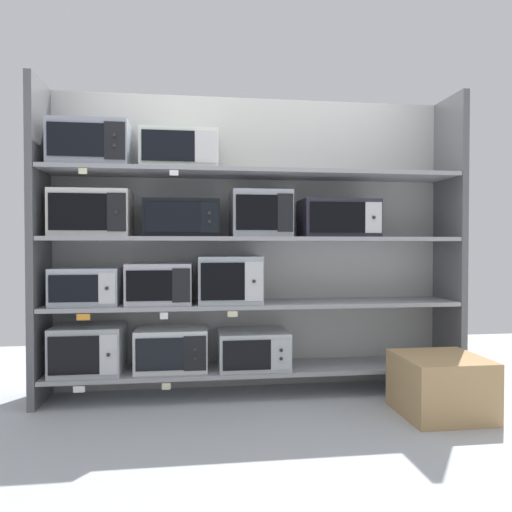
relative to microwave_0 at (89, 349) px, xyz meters
name	(u,v)px	position (x,y,z in m)	size (l,w,h in m)	color
ground	(280,452)	(1.19, -1.00, -0.38)	(6.98, 6.00, 0.02)	#B2B7BC
back_panel	(252,243)	(1.19, 0.24, 0.75)	(3.18, 0.04, 2.24)	#B2B2AD
upright_left	(39,242)	(-0.33, 0.00, 0.75)	(0.05, 0.43, 2.24)	#5B5B5E
upright_right	(450,243)	(2.71, 0.00, 0.75)	(0.05, 0.43, 2.24)	#5B5B5E
shelf_0	(256,369)	(1.19, 0.00, -0.18)	(2.98, 0.43, 0.03)	#99999E
microwave_0	(89,349)	(0.00, 0.00, 0.00)	(0.48, 0.42, 0.34)	#A0A6A8
microwave_1	(171,349)	(0.58, 0.00, -0.02)	(0.51, 0.35, 0.30)	silver
microwave_2	(253,349)	(1.17, 0.00, -0.03)	(0.51, 0.42, 0.27)	#B9BFC0
price_tag_0	(79,389)	(-0.02, -0.22, -0.22)	(0.08, 0.00, 0.04)	white
price_tag_1	(166,386)	(0.55, -0.22, -0.22)	(0.06, 0.00, 0.04)	beige
shelf_1	(256,304)	(1.19, 0.00, 0.30)	(2.98, 0.43, 0.03)	#99999E
microwave_3	(87,286)	(-0.01, 0.00, 0.44)	(0.46, 0.36, 0.26)	#B3BBC2
microwave_4	(160,283)	(0.49, 0.00, 0.46)	(0.45, 0.40, 0.29)	#B9B1C1
microwave_5	(229,279)	(1.00, 0.00, 0.48)	(0.46, 0.43, 0.34)	#9BA5AA
price_tag_2	(83,317)	(0.01, -0.22, 0.26)	(0.09, 0.00, 0.04)	orange
price_tag_3	(164,316)	(0.54, -0.22, 0.26)	(0.05, 0.00, 0.05)	white
price_tag_4	(233,314)	(1.00, -0.22, 0.26)	(0.07, 0.00, 0.04)	beige
shelf_2	(256,239)	(1.19, 0.00, 0.78)	(2.98, 0.43, 0.03)	#99999E
microwave_6	(92,214)	(0.03, 0.00, 0.96)	(0.53, 0.36, 0.32)	silver
microwave_7	(182,219)	(0.65, 0.00, 0.93)	(0.53, 0.38, 0.26)	black
microwave_8	(260,214)	(1.23, 0.00, 0.96)	(0.43, 0.37, 0.34)	#9CA3AC
microwave_9	(339,219)	(1.82, 0.00, 0.93)	(0.57, 0.35, 0.28)	#2B2636
shelf_3	(256,174)	(1.19, 0.00, 1.26)	(2.98, 0.43, 0.03)	#99999E
microwave_10	(91,146)	(0.03, 0.00, 1.43)	(0.53, 0.40, 0.31)	#979CAA
microwave_11	(179,151)	(0.64, 0.00, 1.41)	(0.54, 0.34, 0.28)	silver
price_tag_5	(83,171)	(0.02, -0.22, 1.22)	(0.05, 0.00, 0.04)	beige
price_tag_6	(174,173)	(0.61, -0.22, 1.22)	(0.06, 0.00, 0.04)	white
shipping_carton	(441,385)	(2.32, -0.59, -0.18)	(0.53, 0.53, 0.38)	tan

